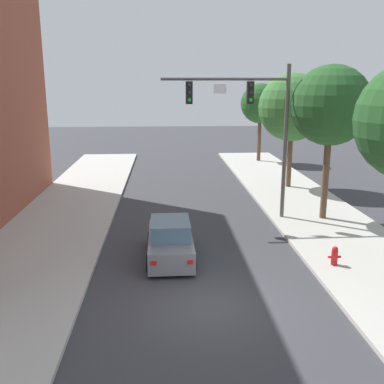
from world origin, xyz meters
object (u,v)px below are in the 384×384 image
Objects in this scene: traffic_signal_mast at (252,114)px; street_tree_farthest at (260,104)px; street_tree_second at (331,106)px; fire_hydrant at (335,256)px; street_tree_third at (292,108)px; car_lead_grey at (170,241)px.

traffic_signal_mast reaches higher than street_tree_farthest.
street_tree_second reaches higher than traffic_signal_mast.
street_tree_third is (1.88, 12.86, 4.77)m from fire_hydrant.
traffic_signal_mast is 10.42× the size of fire_hydrant.
street_tree_second is at bearing -5.12° from traffic_signal_mast.
fire_hydrant is 8.01m from street_tree_second.
street_tree_farthest is (8.15, 21.57, 4.36)m from car_lead_grey.
street_tree_third is 1.09× the size of street_tree_farthest.
fire_hydrant is at bearing -106.00° from street_tree_second.
street_tree_third is (7.97, 11.46, 4.55)m from car_lead_grey.
fire_hydrant is at bearing -95.11° from street_tree_farthest.
street_tree_second reaches higher than street_tree_farthest.
street_tree_second is at bearing -91.27° from street_tree_farthest.
traffic_signal_mast is 8.10m from fire_hydrant.
car_lead_grey is 5.91× the size of fire_hydrant.
street_tree_second reaches higher than fire_hydrant.
traffic_signal_mast is at bearing 174.88° from street_tree_second.
traffic_signal_mast is 17.29m from street_tree_farthest.
street_tree_second is at bearing -91.64° from street_tree_third.
street_tree_second is 1.13× the size of street_tree_farthest.
traffic_signal_mast reaches higher than car_lead_grey.
street_tree_third reaches higher than fire_hydrant.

